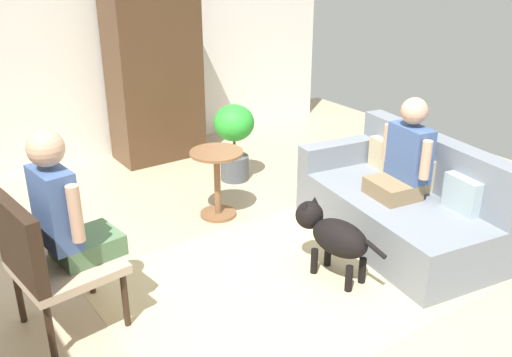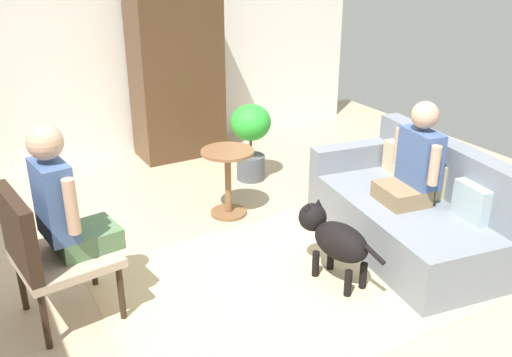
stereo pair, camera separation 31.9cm
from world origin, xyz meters
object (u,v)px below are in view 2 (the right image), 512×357
Objects in this scene: round_end_table at (228,176)px; armoire_cabinet at (176,74)px; couch at (410,210)px; person_on_armchair at (63,202)px; person_on_couch at (415,161)px; dog at (334,238)px; potted_plant at (251,134)px; armchair at (44,248)px.

armoire_cabinet is at bearing 81.90° from round_end_table.
person_on_armchair is (-2.68, 0.41, 0.54)m from couch.
person_on_couch is 1.29× the size of round_end_table.
person_on_armchair is at bearing -125.54° from armoire_cabinet.
dog is 2.06m from potted_plant.
person_on_armchair reaches higher than potted_plant.
person_on_couch is 1.00× the size of potted_plant.
person_on_armchair reaches higher than person_on_couch.
armoire_cabinet reaches higher than dog.
couch is at bearing -75.82° from potted_plant.
armoire_cabinet reaches higher than armchair.
round_end_table is 0.89m from potted_plant.
potted_plant is 0.43× the size of armoire_cabinet.
potted_plant is (2.37, 1.49, -0.06)m from armchair.
armchair reaches higher than round_end_table.
couch is 0.98× the size of armoire_cabinet.
person_on_couch reaches higher than couch.
person_on_couch reaches higher than armchair.
person_on_armchair is 3.20m from armoire_cabinet.
couch is at bearing -74.65° from armoire_cabinet.
person_on_armchair is 1.94m from dog.
potted_plant is at bearing -72.71° from armoire_cabinet.
person_on_couch is at bearing -75.54° from armoire_cabinet.
person_on_armchair reaches higher than round_end_table.
potted_plant is (2.21, 1.48, -0.34)m from person_on_armchair.
round_end_table is 0.77× the size of potted_plant.
dog is 3.20m from armoire_cabinet.
person_on_couch is (2.80, -0.42, 0.20)m from armchair.
dog is (1.79, -0.54, -0.50)m from person_on_armchair.
armoire_cabinet is (-0.83, 3.01, 0.67)m from couch.
armchair is 1.08× the size of person_on_armchair.
potted_plant is at bearing 78.38° from dog.
round_end_table is at bearing -98.10° from armoire_cabinet.
round_end_table is 0.78× the size of dog.
person_on_armchair is (-2.64, 0.44, 0.08)m from person_on_couch.
armoire_cabinet is (2.02, 2.62, 0.41)m from armchair.
armoire_cabinet reaches higher than person_on_armchair.
dog is at bearing -82.19° from round_end_table.
couch is 2.98× the size of round_end_table.
round_end_table is at bearing 25.76° from armchair.
armoire_cabinet is (1.86, 2.60, 0.13)m from person_on_armchair.
dog is at bearing -91.16° from armoire_cabinet.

